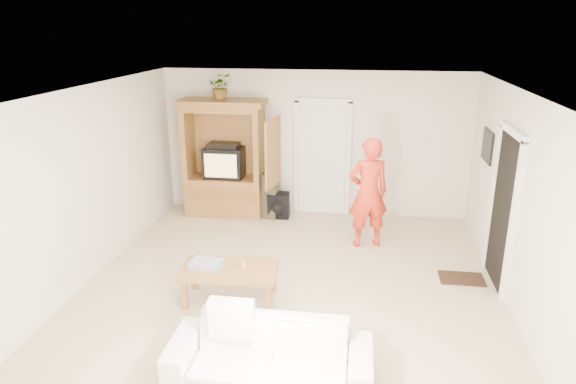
# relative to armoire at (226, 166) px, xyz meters

# --- Properties ---
(floor) EXTENTS (6.00, 6.00, 0.00)m
(floor) POSITION_rel_armoire_xyz_m (1.58, -2.66, -0.91)
(floor) COLOR tan
(floor) RESTS_ON ground
(ceiling) EXTENTS (6.00, 6.00, 0.00)m
(ceiling) POSITION_rel_armoire_xyz_m (1.58, -2.66, 1.69)
(ceiling) COLOR white
(ceiling) RESTS_ON floor
(wall_back) EXTENTS (5.50, 0.00, 5.50)m
(wall_back) POSITION_rel_armoire_xyz_m (1.58, 0.34, 0.39)
(wall_back) COLOR silver
(wall_back) RESTS_ON floor
(wall_front) EXTENTS (5.50, 0.00, 5.50)m
(wall_front) POSITION_rel_armoire_xyz_m (1.58, -5.66, 0.39)
(wall_front) COLOR silver
(wall_front) RESTS_ON floor
(wall_left) EXTENTS (0.00, 6.00, 6.00)m
(wall_left) POSITION_rel_armoire_xyz_m (-1.17, -2.66, 0.39)
(wall_left) COLOR silver
(wall_left) RESTS_ON floor
(wall_right) EXTENTS (0.00, 6.00, 6.00)m
(wall_right) POSITION_rel_armoire_xyz_m (4.33, -2.66, 0.39)
(wall_right) COLOR silver
(wall_right) RESTS_ON floor
(armoire) EXTENTS (1.82, 1.14, 2.10)m
(armoire) POSITION_rel_armoire_xyz_m (0.00, 0.00, 0.00)
(armoire) COLOR #995F2F
(armoire) RESTS_ON floor
(door_back) EXTENTS (0.85, 0.05, 2.04)m
(door_back) POSITION_rel_armoire_xyz_m (1.73, 0.31, 0.11)
(door_back) COLOR white
(door_back) RESTS_ON floor
(doorway_right) EXTENTS (0.05, 0.90, 2.04)m
(doorway_right) POSITION_rel_armoire_xyz_m (4.30, -2.06, 0.11)
(doorway_right) COLOR black
(doorway_right) RESTS_ON floor
(framed_picture) EXTENTS (0.03, 0.60, 0.48)m
(framed_picture) POSITION_rel_armoire_xyz_m (4.31, -0.76, 0.69)
(framed_picture) COLOR black
(framed_picture) RESTS_ON wall_right
(doormat) EXTENTS (0.60, 0.40, 0.02)m
(doormat) POSITION_rel_armoire_xyz_m (3.88, -2.06, -0.90)
(doormat) COLOR #382316
(doormat) RESTS_ON floor
(plant) EXTENTS (0.48, 0.44, 0.45)m
(plant) POSITION_rel_armoire_xyz_m (-0.02, -0.03, 1.42)
(plant) COLOR #4C7238
(plant) RESTS_ON armoire
(man) EXTENTS (0.73, 0.59, 1.75)m
(man) POSITION_rel_armoire_xyz_m (2.56, -1.09, -0.04)
(man) COLOR red
(man) RESTS_ON floor
(sofa) EXTENTS (1.99, 0.79, 0.58)m
(sofa) POSITION_rel_armoire_xyz_m (1.64, -4.53, -0.62)
(sofa) COLOR white
(sofa) RESTS_ON floor
(coffee_table) EXTENTS (1.25, 0.75, 0.45)m
(coffee_table) POSITION_rel_armoire_xyz_m (0.86, -3.08, -0.52)
(coffee_table) COLOR #A26E38
(coffee_table) RESTS_ON floor
(towel) EXTENTS (0.42, 0.34, 0.08)m
(towel) POSITION_rel_armoire_xyz_m (0.56, -3.08, -0.42)
(towel) COLOR #EE4F8A
(towel) RESTS_ON coffee_table
(candle) EXTENTS (0.08, 0.08, 0.10)m
(candle) POSITION_rel_armoire_xyz_m (1.02, -3.02, -0.41)
(candle) COLOR tan
(candle) RESTS_ON coffee_table
(backpack_black) EXTENTS (0.39, 0.23, 0.47)m
(backpack_black) POSITION_rel_armoire_xyz_m (0.99, -0.12, -0.67)
(backpack_black) COLOR black
(backpack_black) RESTS_ON floor
(backpack_olive) EXTENTS (0.47, 0.38, 0.79)m
(backpack_olive) POSITION_rel_armoire_xyz_m (0.77, -0.05, -0.51)
(backpack_olive) COLOR #47442B
(backpack_olive) RESTS_ON floor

